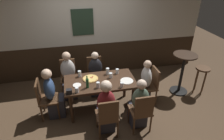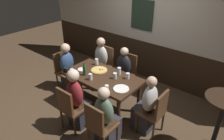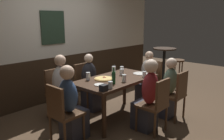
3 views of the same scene
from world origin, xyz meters
The scene contains 29 objects.
ground_plane centered at (0.00, 0.00, 0.00)m, with size 12.00×12.00×0.00m, color #4C3826.
wall_back centered at (0.00, 1.65, 1.30)m, with size 6.40×0.13×2.60m.
dining_table centered at (0.00, 0.00, 0.65)m, with size 1.49×0.80×0.74m.
chair_mid_near centered at (0.00, -0.82, 0.50)m, with size 0.40×0.40×0.88m.
chair_mid_far centered at (0.00, 0.82, 0.50)m, with size 0.40×0.40×0.88m.
chair_head_west centered at (-1.16, 0.00, 0.50)m, with size 0.40×0.40×0.88m.
chair_right_near centered at (0.66, -0.82, 0.50)m, with size 0.40×0.40×0.88m.
chair_head_east centered at (1.16, 0.00, 0.50)m, with size 0.40×0.40×0.88m.
chair_left_far centered at (-0.66, 0.82, 0.50)m, with size 0.40×0.40×0.88m.
person_mid_near centered at (0.00, -0.66, 0.50)m, with size 0.34×0.37×1.17m.
person_mid_far centered at (0.00, 0.65, 0.46)m, with size 0.34×0.37×1.10m.
person_head_west centered at (-1.00, 0.00, 0.48)m, with size 0.37×0.34×1.14m.
person_right_near centered at (0.66, -0.65, 0.46)m, with size 0.34×0.37×1.10m.
person_head_east centered at (1.00, 0.00, 0.46)m, with size 0.37×0.34×1.11m.
person_left_far centered at (-0.66, 0.66, 0.49)m, with size 0.34×0.37×1.16m.
pizza centered at (-0.19, 0.12, 0.75)m, with size 0.33×0.33×0.03m.
beer_glass_half centered at (-0.50, -0.32, 0.79)m, with size 0.07×0.07×0.11m.
tumbler_water centered at (0.22, 0.25, 0.80)m, with size 0.07×0.07×0.15m.
highball_clear centered at (0.43, 0.23, 0.79)m, with size 0.07×0.07×0.11m.
pint_glass_amber centered at (-0.07, -0.24, 0.79)m, with size 0.07×0.07×0.12m.
pint_glass_pale centered at (0.25, 0.08, 0.79)m, with size 0.08×0.08×0.11m.
pint_glass_stout centered at (0.39, -0.33, 0.78)m, with size 0.07×0.07×0.10m.
tumbler_short centered at (-0.40, 0.28, 0.80)m, with size 0.07×0.07×0.13m.
beer_bottle_green centered at (-0.28, -0.19, 0.85)m, with size 0.06×0.06×0.27m.
plate_white_large centered at (0.55, -0.13, 0.75)m, with size 0.28×0.28×0.01m, color white.
plate_white_small centered at (-0.49, -0.07, 0.75)m, with size 0.17×0.17×0.01m, color white.
condiment_caddy centered at (-0.65, -0.32, 0.79)m, with size 0.11×0.09×0.09m, color black.
side_bar_table centered at (2.08, 0.22, 0.62)m, with size 0.56×0.56×1.05m.
bar_stool centered at (2.53, 0.07, 0.56)m, with size 0.34×0.34×0.72m.
Camera 1 is at (-0.50, -3.47, 2.95)m, focal length 31.25 mm.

